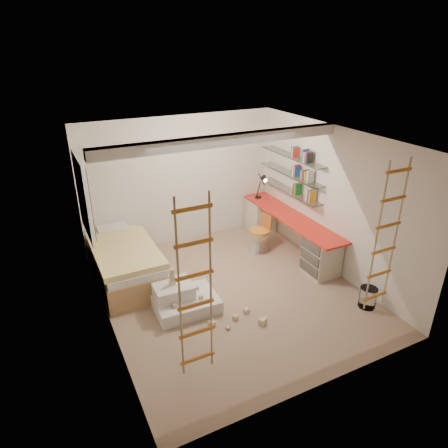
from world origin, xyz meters
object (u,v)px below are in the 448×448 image
play_platform (182,299)px  bed (125,262)px  swivel_chair (260,238)px  desk (288,231)px

play_platform → bed: bearing=114.7°
play_platform → swivel_chair: bearing=27.5°
bed → play_platform: bed is taller
desk → play_platform: desk is taller
desk → swivel_chair: bearing=160.1°
desk → swivel_chair: (-0.53, 0.19, -0.12)m
desk → swivel_chair: swivel_chair is taller
desk → play_platform: (-2.62, -0.89, -0.24)m
desk → play_platform: 2.78m
bed → swivel_chair: bearing=-3.7°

